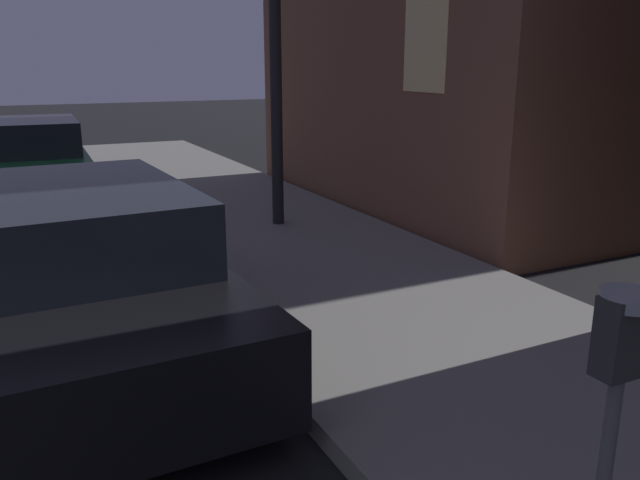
% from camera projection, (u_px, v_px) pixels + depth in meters
% --- Properties ---
extents(parking_meter, '(0.19, 0.19, 1.44)m').
position_uv_depth(parking_meter, '(616.00, 383.00, 2.34)').
color(parking_meter, '#59595B').
rests_on(parking_meter, sidewalk).
extents(car_black, '(2.22, 4.66, 1.43)m').
position_uv_depth(car_black, '(78.00, 273.00, 5.22)').
color(car_black, black).
rests_on(car_black, ground).
extents(car_green, '(2.11, 4.61, 1.43)m').
position_uv_depth(car_green, '(31.00, 162.00, 11.05)').
color(car_green, '#19592D').
rests_on(car_green, ground).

